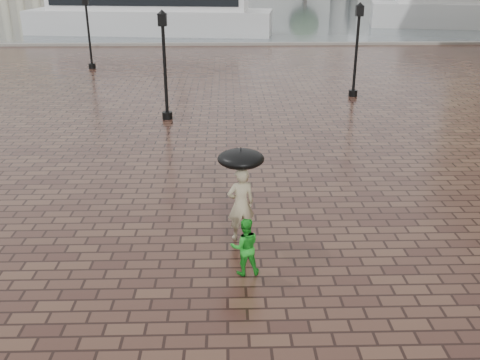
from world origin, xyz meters
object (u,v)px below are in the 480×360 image
at_px(adult_pedestrian, 241,204).
at_px(ferry_near, 150,9).
at_px(child_pedestrian, 245,247).
at_px(street_lamps, 195,46).

height_order(adult_pedestrian, ferry_near, ferry_near).
distance_m(child_pedestrian, ferry_near, 42.84).
xyz_separation_m(child_pedestrian, ferry_near, (-7.43, 42.16, 1.58)).
height_order(child_pedestrian, ferry_near, ferry_near).
distance_m(street_lamps, adult_pedestrian, 16.42).
relative_size(adult_pedestrian, ferry_near, 0.08).
distance_m(adult_pedestrian, ferry_near, 41.25).
distance_m(street_lamps, ferry_near, 24.92).
distance_m(street_lamps, child_pedestrian, 18.03).
xyz_separation_m(adult_pedestrian, child_pedestrian, (0.04, -1.60, -0.27)).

